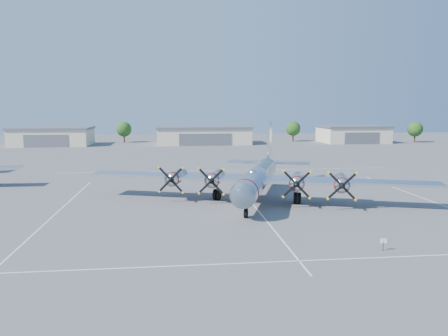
{
  "coord_description": "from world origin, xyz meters",
  "views": [
    {
      "loc": [
        -9.21,
        -52.56,
        11.5
      ],
      "look_at": [
        -2.48,
        5.67,
        3.2
      ],
      "focal_mm": 35.0,
      "sensor_mm": 36.0,
      "label": 1
    }
  ],
  "objects": [
    {
      "name": "hangar_center",
      "position": [
        0.0,
        81.96,
        2.71
      ],
      "size": [
        28.6,
        14.6,
        5.4
      ],
      "color": "beige",
      "rests_on": "ground"
    },
    {
      "name": "info_placard",
      "position": [
        7.37,
        -20.49,
        0.71
      ],
      "size": [
        0.53,
        0.11,
        1.0
      ],
      "rotation": [
        0.0,
        0.0,
        -0.14
      ],
      "color": "black",
      "rests_on": "ground"
    },
    {
      "name": "main_bomber_b29",
      "position": [
        1.27,
        0.42,
        0.0
      ],
      "size": [
        48.81,
        40.5,
        9.26
      ],
      "primitive_type": null,
      "rotation": [
        0.0,
        0.0,
        -0.33
      ],
      "color": "silver",
      "rests_on": "ground"
    },
    {
      "name": "ground",
      "position": [
        0.0,
        0.0,
        0.0
      ],
      "size": [
        260.0,
        260.0,
        0.0
      ],
      "primitive_type": "plane",
      "color": "#4F4F51",
      "rests_on": "ground"
    },
    {
      "name": "tree_far_east",
      "position": [
        68.0,
        80.0,
        4.22
      ],
      "size": [
        4.8,
        4.8,
        6.64
      ],
      "color": "#382619",
      "rests_on": "ground"
    },
    {
      "name": "parking_lines",
      "position": [
        0.0,
        -1.75,
        0.01
      ],
      "size": [
        60.0,
        50.08,
        0.01
      ],
      "color": "silver",
      "rests_on": "ground"
    },
    {
      "name": "tree_west",
      "position": [
        -25.0,
        90.0,
        4.22
      ],
      "size": [
        4.8,
        4.8,
        6.64
      ],
      "color": "#382619",
      "rests_on": "ground"
    },
    {
      "name": "tree_east",
      "position": [
        30.0,
        88.0,
        4.22
      ],
      "size": [
        4.8,
        4.8,
        6.64
      ],
      "color": "#382619",
      "rests_on": "ground"
    },
    {
      "name": "hangar_west",
      "position": [
        -45.0,
        81.96,
        2.71
      ],
      "size": [
        22.6,
        14.6,
        5.4
      ],
      "color": "beige",
      "rests_on": "ground"
    },
    {
      "name": "hangar_east",
      "position": [
        48.0,
        81.96,
        2.71
      ],
      "size": [
        20.6,
        14.6,
        5.4
      ],
      "color": "beige",
      "rests_on": "ground"
    }
  ]
}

